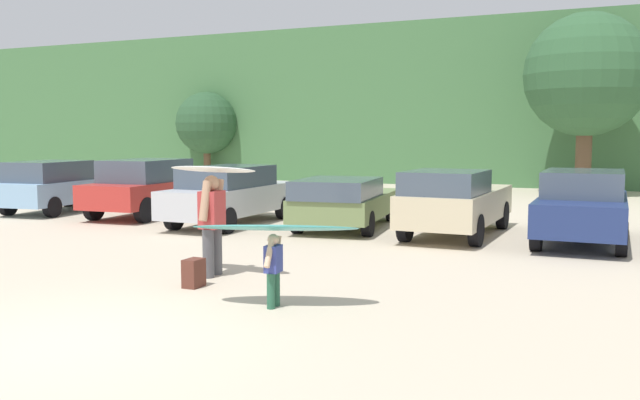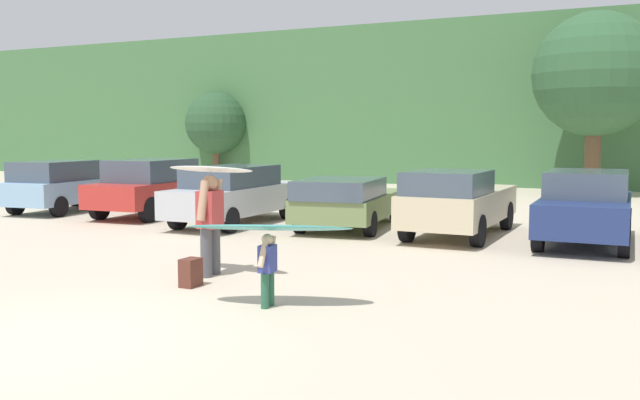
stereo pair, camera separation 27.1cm
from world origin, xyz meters
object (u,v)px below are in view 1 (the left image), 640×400
(parked_car_sky_blue, at_px, (56,185))
(backpack_dropped, at_px, (194,273))
(parked_car_olive_green, at_px, (345,201))
(parked_car_champagne, at_px, (455,201))
(parked_car_red, at_px, (148,186))
(person_adult, at_px, (212,219))
(surfboard_teal, at_px, (275,228))
(parked_car_silver, at_px, (231,194))
(surfboard_white, at_px, (212,169))
(parked_car_navy, at_px, (583,205))
(person_child, at_px, (273,266))

(parked_car_sky_blue, distance_m, backpack_dropped, 12.15)
(parked_car_olive_green, height_order, backpack_dropped, parked_car_olive_green)
(parked_car_olive_green, bearing_deg, parked_car_champagne, -101.15)
(parked_car_red, xyz_separation_m, person_adult, (6.48, -6.50, 0.08))
(surfboard_teal, bearing_deg, parked_car_silver, -74.40)
(surfboard_white, bearing_deg, backpack_dropped, 107.44)
(parked_car_sky_blue, height_order, parked_car_navy, parked_car_navy)
(parked_car_olive_green, relative_size, person_child, 4.58)
(person_child, bearing_deg, person_adult, -41.94)
(parked_car_champagne, distance_m, surfboard_white, 6.88)
(surfboard_white, bearing_deg, surfboard_teal, 150.02)
(parked_car_champagne, xyz_separation_m, parked_car_navy, (2.81, 0.19, 0.02))
(surfboard_white, xyz_separation_m, backpack_dropped, (0.16, -0.80, -1.60))
(parked_car_navy, xyz_separation_m, person_child, (-3.57, -7.85, -0.27))
(parked_car_red, xyz_separation_m, parked_car_champagne, (9.19, -0.28, -0.05))
(person_adult, relative_size, person_child, 1.66)
(parked_car_sky_blue, bearing_deg, person_child, -129.53)
(parked_car_navy, height_order, backpack_dropped, parked_car_navy)
(parked_car_olive_green, height_order, parked_car_navy, parked_car_navy)
(surfboard_white, distance_m, surfboard_teal, 2.53)
(parked_car_navy, distance_m, backpack_dropped, 9.01)
(parked_car_olive_green, bearing_deg, person_child, -172.35)
(parked_car_sky_blue, relative_size, surfboard_white, 2.37)
(surfboard_white, bearing_deg, person_child, 150.04)
(parked_car_sky_blue, distance_m, parked_car_champagne, 12.41)
(parked_car_champagne, bearing_deg, parked_car_sky_blue, 91.29)
(parked_car_sky_blue, height_order, person_adult, person_adult)
(surfboard_teal, bearing_deg, parked_car_red, -63.14)
(parked_car_red, bearing_deg, parked_car_olive_green, -94.84)
(backpack_dropped, bearing_deg, parked_car_red, 132.28)
(parked_car_silver, height_order, surfboard_white, surfboard_white)
(parked_car_sky_blue, bearing_deg, person_adult, -128.81)
(person_child, bearing_deg, surfboard_white, -41.71)
(parked_car_silver, bearing_deg, parked_car_olive_green, -81.78)
(parked_car_silver, height_order, surfboard_teal, parked_car_silver)
(person_child, relative_size, backpack_dropped, 2.30)
(parked_car_olive_green, bearing_deg, parked_car_navy, -97.42)
(parked_car_sky_blue, relative_size, parked_car_silver, 0.90)
(parked_car_silver, xyz_separation_m, surfboard_white, (3.30, -5.94, 0.99))
(parked_car_champagne, bearing_deg, parked_car_navy, -85.11)
(parked_car_champagne, bearing_deg, parked_car_silver, 94.17)
(parked_car_silver, height_order, parked_car_navy, parked_car_navy)
(parked_car_navy, bearing_deg, parked_car_champagne, 93.16)
(parked_car_red, relative_size, person_adult, 2.58)
(person_adult, relative_size, surfboard_white, 0.95)
(parked_car_navy, bearing_deg, parked_car_silver, 92.67)
(parked_car_silver, relative_size, parked_car_olive_green, 1.01)
(parked_car_red, height_order, parked_car_olive_green, parked_car_red)
(parked_car_olive_green, relative_size, parked_car_navy, 1.05)
(parked_car_sky_blue, bearing_deg, parked_car_silver, -98.79)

